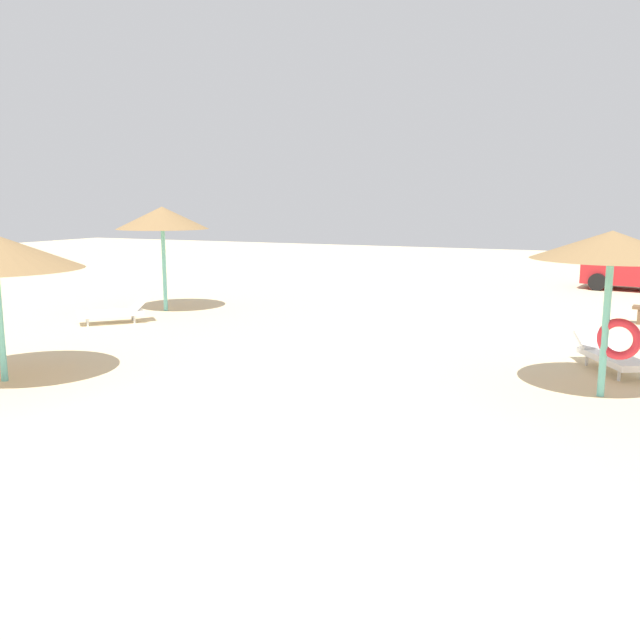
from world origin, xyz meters
TOP-DOWN VIEW (x-y plane):
  - ground_plane at (0.00, 0.00)m, footprint 80.00×80.00m
  - parasol_0 at (4.59, 4.44)m, footprint 2.58×2.58m
  - parasol_2 at (-7.78, 8.65)m, footprint 2.73×2.73m
  - lounger_0 at (4.66, 6.37)m, footprint 1.52×1.96m
  - lounger_2 at (-7.68, 6.35)m, footprint 1.75×1.81m

SIDE VIEW (x-z plane):
  - ground_plane at x=0.00m, z-range 0.00..0.00m
  - lounger_0 at x=4.66m, z-range -0.02..0.64m
  - lounger_2 at x=-7.68m, z-range -0.05..0.69m
  - parasol_0 at x=4.59m, z-range 1.11..3.90m
  - parasol_2 at x=-7.78m, z-range 1.22..4.33m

